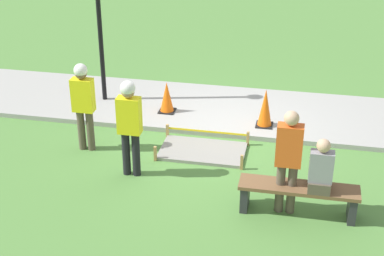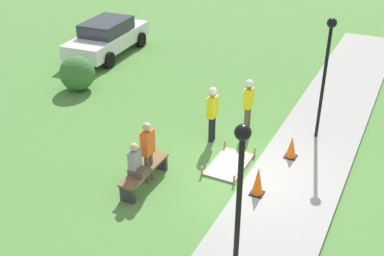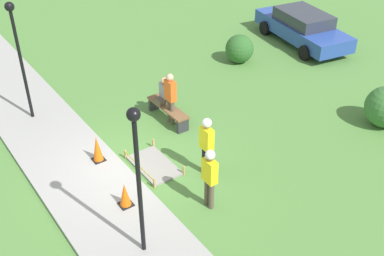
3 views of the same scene
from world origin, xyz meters
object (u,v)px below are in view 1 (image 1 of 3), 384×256
Objects in this scene: traffic_cone_near_patch at (265,108)px; person_seated_on_bench at (321,170)px; bystander_in_orange_shirt at (288,156)px; worker_supervisor at (83,100)px; traffic_cone_far_patch at (167,97)px; park_bench at (298,194)px; worker_assistant at (129,120)px.

person_seated_on_bench is at bearing 110.41° from traffic_cone_near_patch.
bystander_in_orange_shirt reaches higher than person_seated_on_bench.
traffic_cone_near_patch is at bearing -78.41° from bystander_in_orange_shirt.
worker_supervisor is (4.33, -1.42, 0.17)m from person_seated_on_bench.
worker_supervisor is (1.15, 1.76, 0.60)m from traffic_cone_far_patch.
person_seated_on_bench is 4.56m from worker_supervisor.
park_bench is at bearing 105.33° from traffic_cone_near_patch.
park_bench is at bearing 161.25° from worker_supervisor.
traffic_cone_near_patch is at bearing -74.67° from park_bench.
person_seated_on_bench is (-3.19, 3.18, 0.42)m from traffic_cone_far_patch.
bystander_in_orange_shirt is (-0.58, 2.84, 0.51)m from traffic_cone_near_patch.
traffic_cone_far_patch is at bearing -44.96° from person_seated_on_bench.
traffic_cone_near_patch is at bearing -133.81° from worker_assistant.
worker_assistant reaches higher than bystander_in_orange_shirt.
person_seated_on_bench reaches higher than traffic_cone_near_patch.
worker_supervisor reaches higher than traffic_cone_near_patch.
traffic_cone_near_patch is 0.45× the size of bystander_in_orange_shirt.
person_seated_on_bench is 0.50× the size of worker_assistant.
worker_assistant is at bearing 89.25° from traffic_cone_far_patch.
traffic_cone_near_patch is 0.42× the size of park_bench.
worker_assistant is (-1.11, 0.74, 0.03)m from worker_supervisor.
worker_supervisor is (3.25, 1.49, 0.53)m from traffic_cone_near_patch.
traffic_cone_far_patch is (2.10, -0.27, -0.06)m from traffic_cone_near_patch.
worker_supervisor is at bearing -18.14° from person_seated_on_bench.
worker_assistant is at bearing 46.19° from traffic_cone_near_patch.
person_seated_on_bench is at bearing 170.46° from park_bench.
park_bench is 0.67m from bystander_in_orange_shirt.
worker_supervisor is at bearing -18.75° from park_bench.
worker_supervisor reaches higher than traffic_cone_far_patch.
worker_assistant is at bearing -12.25° from park_bench.
worker_supervisor is at bearing -19.45° from bystander_in_orange_shirt.
worker_assistant is 1.01× the size of bystander_in_orange_shirt.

